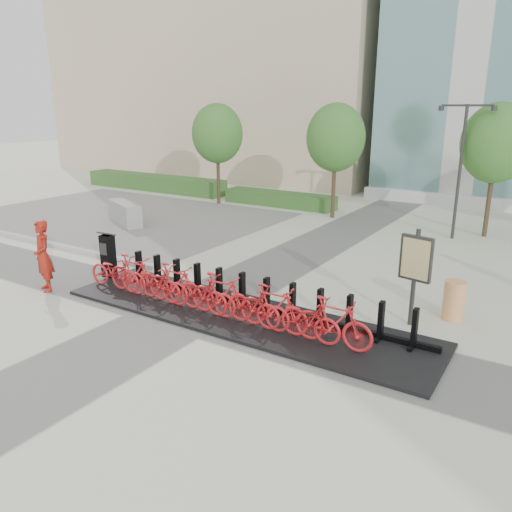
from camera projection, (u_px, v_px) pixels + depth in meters
The scene contains 26 objects.
ground at pixel (191, 310), 12.54m from camera, with size 120.00×120.00×0.00m, color beige.
gravel_patch at pixel (121, 216), 23.33m from camera, with size 14.00×14.00×0.00m, color gray.
curb at pixel (21, 237), 19.19m from camera, with size 14.00×0.25×0.15m, color #A9A9A9.
hedge_a at pixel (154, 183), 30.51m from camera, with size 10.00×1.40×0.90m, color #264E1E.
hedge_b at pixel (279, 199), 25.68m from camera, with size 6.00×1.20×0.70m, color #264E1E.
tree_0 at pixel (217, 134), 25.32m from camera, with size 2.60×2.60×5.10m.
tree_1 at pixel (336, 138), 21.98m from camera, with size 2.60×2.60×5.10m.
tree_2 at pixel (497, 143), 18.64m from camera, with size 2.60×2.60×5.10m.
streetlamp at pixel (461, 156), 18.48m from camera, with size 2.00×0.20×5.00m.
dock_pad at pixel (240, 316), 12.10m from camera, with size 9.60×2.40×0.08m, color black.
dock_rail_posts at pixel (253, 292), 12.32m from camera, with size 8.02×0.50×0.85m, color black, non-canonical shape.
bike_0 at pixel (115, 272), 13.67m from camera, with size 0.63×1.82×0.96m, color red.
bike_1 at pixel (134, 275), 13.29m from camera, with size 0.50×1.77×1.06m, color red.
bike_2 at pixel (154, 281), 12.93m from camera, with size 0.63×1.82×0.96m, color red.
bike_3 at pixel (175, 285), 12.55m from camera, with size 0.50×1.77×1.06m, color red.
bike_4 at pixel (197, 292), 12.19m from camera, with size 0.63×1.82×0.96m, color red.
bike_5 at pixel (221, 296), 11.81m from camera, with size 0.50×1.77×1.06m, color red.
bike_6 at pixel (246, 304), 11.45m from camera, with size 0.63×1.82×0.96m, color red.
bike_7 at pixel (273, 308), 11.07m from camera, with size 0.50×1.77×1.06m, color red.
bike_8 at pixel (302, 317), 10.71m from camera, with size 0.63×1.82×0.96m, color red.
bike_9 at pixel (333, 323), 10.33m from camera, with size 0.50×1.77×1.06m, color red.
kiosk at pixel (108, 255), 14.60m from camera, with size 0.46×0.40×1.38m.
worker_red at pixel (43, 256), 13.61m from camera, with size 0.72×0.47×1.98m, color maroon.
construction_barrel at pixel (454, 300), 11.88m from camera, with size 0.50×0.50×0.96m, color orange.
jersey_barrier at pixel (125, 213), 21.61m from camera, with size 2.46×0.67×0.95m, color gray.
map_sign at pixel (416, 263), 11.27m from camera, with size 0.76×0.26×2.30m.
Camera 1 is at (7.62, -8.92, 4.90)m, focal length 35.00 mm.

